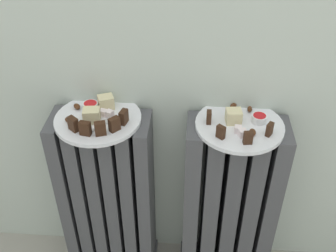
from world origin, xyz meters
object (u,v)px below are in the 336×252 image
Objects in this scene: radiator_left at (108,199)px; radiator_right at (229,206)px; fork at (101,125)px; jam_bowl_right at (259,118)px; jam_bowl_left at (91,106)px; plate_left at (98,119)px; plate_right at (239,125)px.

radiator_left is 1.00× the size of radiator_right.
fork is (-0.40, -0.04, 0.35)m from radiator_right.
radiator_left is 0.59m from jam_bowl_right.
plate_left is at bearing -51.90° from jam_bowl_left.
jam_bowl_right reaches higher than radiator_right.
jam_bowl_right is at bearing 15.60° from plate_right.
radiator_right is at bearing 180.00° from plate_right.
jam_bowl_left is 0.50m from jam_bowl_right.
plate_right is (0.41, 0.00, 0.34)m from radiator_left.
plate_right reaches higher than radiator_left.
radiator_left is 0.54m from plate_right.
plate_right is 0.06m from jam_bowl_right.
jam_bowl_right is (0.47, 0.02, 0.02)m from plate_left.
jam_bowl_right is at bearing 1.89° from plate_left.
jam_bowl_left reaches higher than plate_right.
fork is at bearing -174.56° from radiator_right.
plate_left is at bearing 116.37° from fork.
jam_bowl_left is 0.09m from fork.
jam_bowl_right reaches higher than radiator_left.
radiator_right is at bearing 0.00° from plate_left.
jam_bowl_right is 0.55× the size of fork.
radiator_right is 0.57m from jam_bowl_left.
plate_left is (-0.41, 0.00, 0.34)m from radiator_right.
plate_left is 0.47m from jam_bowl_right.
plate_right is (0.00, 0.00, 0.34)m from radiator_right.
radiator_right is 0.53m from fork.
plate_right is 5.74× the size of jam_bowl_right.
plate_left is at bearing 180.00° from radiator_left.
fork reaches higher than radiator_left.
radiator_right is 14.25× the size of jam_bowl_left.
fork is at bearing -63.63° from radiator_left.
plate_right is 0.44m from jam_bowl_left.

